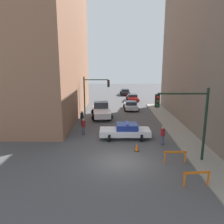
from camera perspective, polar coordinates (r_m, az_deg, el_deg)
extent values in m
plane|color=#4C4C4F|center=(16.05, 2.15, -12.95)|extent=(120.00, 120.00, 0.00)
cube|color=gray|center=(17.34, 23.56, -11.82)|extent=(2.40, 44.00, 0.12)
cube|color=#93664C|center=(30.92, -22.56, 18.28)|extent=(14.00, 20.00, 20.88)
cylinder|color=black|center=(16.55, 23.12, -3.14)|extent=(0.18, 0.18, 5.20)
cylinder|color=black|center=(15.54, 18.01, 4.59)|extent=(3.40, 0.12, 0.12)
cube|color=black|center=(15.19, 11.74, 2.86)|extent=(0.30, 0.22, 0.90)
sphere|color=red|center=(15.01, 11.89, 3.78)|extent=(0.18, 0.18, 0.18)
sphere|color=#4C3D0C|center=(15.05, 11.85, 2.77)|extent=(0.18, 0.18, 0.18)
sphere|color=#0C4219|center=(15.10, 11.80, 1.76)|extent=(0.18, 0.18, 0.18)
cylinder|color=black|center=(29.22, -7.22, 4.06)|extent=(0.18, 0.18, 5.20)
cylinder|color=black|center=(28.80, -4.15, 8.41)|extent=(3.20, 0.12, 0.12)
cube|color=black|center=(28.75, -0.93, 7.43)|extent=(0.30, 0.22, 0.90)
sphere|color=red|center=(28.58, -0.94, 7.94)|extent=(0.18, 0.18, 0.18)
sphere|color=#4C3D0C|center=(28.61, -0.94, 7.40)|extent=(0.18, 0.18, 0.18)
sphere|color=#0C4219|center=(28.63, -0.94, 6.87)|extent=(0.18, 0.18, 0.18)
cube|color=white|center=(20.61, 3.37, -5.24)|extent=(4.73, 1.93, 0.55)
cube|color=navy|center=(20.46, 3.92, -3.81)|extent=(2.00, 1.66, 0.52)
cylinder|color=black|center=(19.85, -0.71, -6.77)|extent=(0.23, 0.66, 0.66)
cylinder|color=black|center=(21.46, -0.68, -5.25)|extent=(0.23, 0.66, 0.66)
cylinder|color=black|center=(20.04, 7.71, -6.69)|extent=(0.23, 0.66, 0.66)
cylinder|color=black|center=(21.64, 7.09, -5.20)|extent=(0.23, 0.66, 0.66)
cube|color=#2633BF|center=(20.37, 3.93, -2.95)|extent=(0.22, 1.39, 0.12)
cube|color=silver|center=(28.30, -2.79, 0.05)|extent=(2.62, 5.60, 0.70)
cube|color=#2D333D|center=(29.21, -2.93, 1.95)|extent=(2.03, 1.93, 0.80)
cylinder|color=black|center=(29.98, -4.72, 0.06)|extent=(0.82, 0.35, 0.80)
cylinder|color=black|center=(30.07, -1.22, 0.14)|extent=(0.82, 0.35, 0.80)
cylinder|color=black|center=(26.72, -4.54, -1.51)|extent=(0.82, 0.35, 0.80)
cylinder|color=black|center=(26.83, -0.60, -1.41)|extent=(0.82, 0.35, 0.80)
cube|color=silver|center=(33.18, 4.95, 1.59)|extent=(1.83, 4.31, 0.52)
cube|color=#232833|center=(32.92, 4.99, 2.38)|extent=(1.60, 1.82, 0.48)
cylinder|color=black|center=(34.48, 3.39, 1.60)|extent=(0.62, 0.22, 0.62)
cylinder|color=black|center=(34.61, 6.13, 1.59)|extent=(0.62, 0.22, 0.62)
cylinder|color=black|center=(31.87, 3.66, 0.67)|extent=(0.62, 0.22, 0.62)
cylinder|color=black|center=(32.02, 6.62, 0.67)|extent=(0.62, 0.22, 0.62)
cube|color=maroon|center=(40.79, 5.37, 3.67)|extent=(1.85, 4.32, 0.52)
cube|color=#232833|center=(40.54, 5.41, 4.33)|extent=(1.60, 1.82, 0.48)
cylinder|color=black|center=(42.07, 4.07, 3.61)|extent=(0.62, 0.23, 0.62)
cylinder|color=black|center=(42.22, 6.32, 3.60)|extent=(0.62, 0.23, 0.62)
cylinder|color=black|center=(39.45, 4.34, 3.00)|extent=(0.62, 0.23, 0.62)
cylinder|color=black|center=(39.61, 6.74, 2.98)|extent=(0.62, 0.23, 0.62)
cube|color=black|center=(48.61, 3.45, 5.16)|extent=(1.91, 4.35, 0.52)
cube|color=#232833|center=(48.38, 3.47, 5.72)|extent=(1.63, 1.85, 0.48)
cylinder|color=black|center=(49.91, 2.38, 5.07)|extent=(0.63, 0.24, 0.62)
cylinder|color=black|center=(50.03, 4.28, 5.06)|extent=(0.63, 0.24, 0.62)
cylinder|color=black|center=(47.27, 2.56, 4.64)|extent=(0.63, 0.24, 0.62)
cylinder|color=black|center=(47.40, 4.57, 4.63)|extent=(0.63, 0.24, 0.62)
cylinder|color=#474C66|center=(21.73, -7.38, -4.91)|extent=(0.34, 0.34, 0.82)
cylinder|color=maroon|center=(21.52, -7.44, -3.08)|extent=(0.43, 0.43, 0.62)
sphere|color=tan|center=(21.41, -7.47, -2.00)|extent=(0.26, 0.26, 0.22)
cylinder|color=#382D23|center=(25.01, -7.78, -2.56)|extent=(0.31, 0.31, 0.82)
cylinder|color=black|center=(24.84, -7.83, -0.95)|extent=(0.40, 0.40, 0.62)
sphere|color=tan|center=(24.74, -7.86, -0.01)|extent=(0.24, 0.24, 0.22)
cylinder|color=#474C66|center=(19.53, 13.00, -7.19)|extent=(0.39, 0.39, 0.82)
cylinder|color=maroon|center=(19.30, 13.11, -5.18)|extent=(0.51, 0.51, 0.62)
sphere|color=tan|center=(19.18, 13.17, -3.98)|extent=(0.31, 0.31, 0.22)
cube|color=orange|center=(13.80, 21.31, -14.55)|extent=(1.60, 0.23, 0.14)
cube|color=orange|center=(13.68, 18.37, -16.36)|extent=(0.07, 0.16, 0.90)
cube|color=orange|center=(14.29, 23.85, -15.51)|extent=(0.07, 0.16, 0.90)
cube|color=orange|center=(16.21, 16.26, -10.01)|extent=(1.60, 0.08, 0.14)
cube|color=orange|center=(16.17, 13.68, -11.38)|extent=(0.05, 0.16, 0.90)
cube|color=orange|center=(16.57, 18.61, -11.09)|extent=(0.05, 0.16, 0.90)
cube|color=black|center=(18.00, 6.49, -10.02)|extent=(0.36, 0.36, 0.04)
cone|color=#F2600C|center=(17.88, 6.51, -9.05)|extent=(0.28, 0.28, 0.62)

